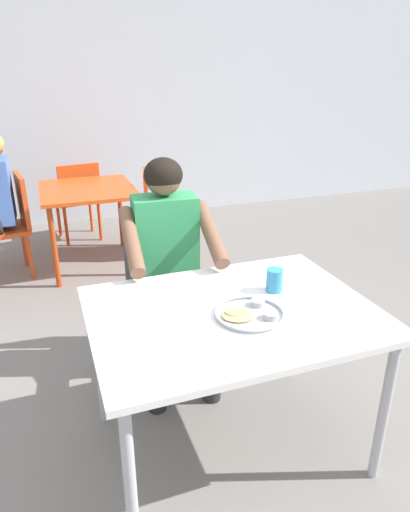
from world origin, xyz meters
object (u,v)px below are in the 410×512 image
thali_tray (250,313)px  table_background_red (88,198)px  drinking_cup (275,279)px  chair_red_right (160,206)px  chair_red_left (11,220)px  table_foreground (232,324)px  chair_red_far (78,196)px  chair_foreground (162,280)px  diner_foreground (169,255)px

thali_tray → table_background_red: bearing=98.4°
drinking_cup → chair_red_right: 2.40m
table_background_red → drinking_cup: bearing=-76.3°
drinking_cup → chair_red_left: (-1.22, 2.34, -0.30)m
table_foreground → table_background_red: table_foreground is taller
table_background_red → chair_red_far: size_ratio=1.09×
chair_red_right → chair_red_far: size_ratio=0.99×
drinking_cup → chair_foreground: 0.89m
chair_red_left → diner_foreground: bearing=-63.6°
chair_foreground → diner_foreground: diner_foreground is taller
table_foreground → chair_red_left: size_ratio=1.37×
thali_tray → chair_red_far: (-0.40, 3.18, -0.27)m
drinking_cup → diner_foreground: bearing=120.7°
diner_foreground → chair_red_right: (0.42, 1.82, -0.26)m
thali_tray → diner_foreground: size_ratio=0.23×
drinking_cup → chair_red_left: chair_red_left is taller
chair_foreground → chair_red_far: 2.25m
table_background_red → chair_red_left: size_ratio=1.03×
table_background_red → chair_red_far: chair_red_far is taller
drinking_cup → chair_red_left: size_ratio=0.12×
table_background_red → chair_red_right: chair_red_right is taller
thali_tray → chair_red_left: chair_red_left is taller
table_background_red → chair_foreground: bearing=-81.0°
table_foreground → diner_foreground: 0.67m
chair_red_left → chair_red_right: bearing=1.8°
drinking_cup → chair_red_right: size_ratio=0.13×
chair_red_right → diner_foreground: bearing=-102.9°
drinking_cup → diner_foreground: (-0.33, 0.56, -0.05)m
table_foreground → diner_foreground: size_ratio=0.95×
diner_foreground → chair_red_right: diner_foreground is taller
thali_tray → table_foreground: bearing=123.0°
drinking_cup → chair_red_far: size_ratio=0.13×
diner_foreground → chair_red_far: diner_foreground is taller
table_foreground → chair_red_left: bearing=111.7°
chair_red_far → thali_tray: bearing=-82.7°
chair_red_far → chair_red_left: bearing=-132.4°
diner_foreground → chair_red_left: 2.00m
table_foreground → diner_foreground: bearing=97.7°
diner_foreground → drinking_cup: bearing=-59.3°
diner_foreground → chair_red_right: 1.88m
thali_tray → diner_foreground: diner_foreground is taller
chair_red_far → chair_foreground: bearing=-82.8°
thali_tray → diner_foreground: bearing=100.4°
drinking_cup → chair_red_far: bearing=101.4°
chair_red_left → thali_tray: bearing=-67.9°
chair_red_left → table_background_red: bearing=-0.1°
thali_tray → chair_foreground: chair_foreground is taller
thali_tray → diner_foreground: (-0.13, 0.73, -0.01)m
chair_foreground → chair_red_far: chair_foreground is taller
chair_foreground → diner_foreground: bearing=-93.2°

